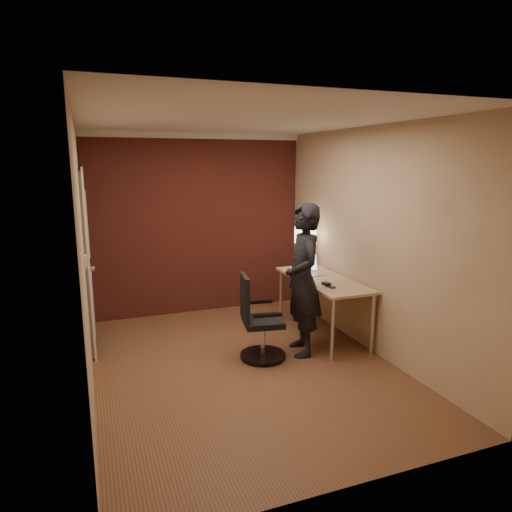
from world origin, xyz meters
The scene contains 8 objects.
room centered at (-0.27, 1.54, 1.37)m, with size 4.00×4.00×4.00m.
desk centered at (1.25, 0.46, 0.60)m, with size 0.60×1.50×0.73m.
desk_lamp centered at (1.26, 1.11, 1.15)m, with size 0.22×0.22×0.54m.
laptop centered at (1.12, 0.74, 0.79)m, with size 0.34×0.27×0.23m.
mouse centered at (1.07, 0.18, 0.75)m, with size 0.06×0.10×0.03m, color black.
phone centered at (1.07, 0.07, 0.73)m, with size 0.06×0.12×0.01m, color black.
office_chair centered at (0.20, 0.10, 0.41)m, with size 0.50×0.55×0.92m.
person centered at (0.73, 0.09, 0.84)m, with size 0.61×0.40×1.68m, color black.
Camera 1 is at (-1.45, -4.26, 2.11)m, focal length 32.00 mm.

